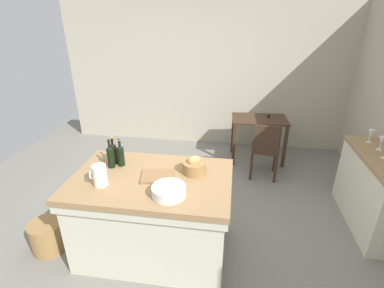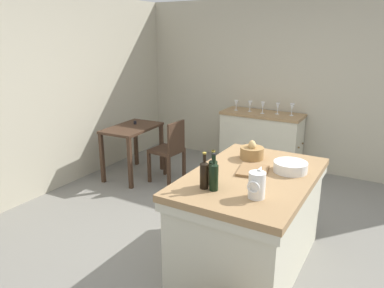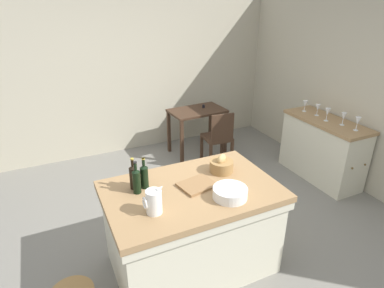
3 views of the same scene
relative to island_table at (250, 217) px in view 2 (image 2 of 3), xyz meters
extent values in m
plane|color=slate|center=(0.21, 0.42, -0.48)|extent=(6.76, 6.76, 0.00)
cube|color=#B2AA93|center=(0.21, 3.02, 0.82)|extent=(5.32, 0.12, 2.60)
cube|color=#B2AA93|center=(2.81, 0.42, 0.82)|extent=(0.12, 5.20, 2.60)
cube|color=#99754C|center=(0.00, 0.00, 0.39)|extent=(1.57, 1.02, 0.06)
cube|color=beige|center=(0.00, 0.00, 0.32)|extent=(1.55, 1.00, 0.08)
cube|color=beige|center=(0.00, 0.00, -0.06)|extent=(1.49, 0.94, 0.84)
cube|color=#99754C|center=(2.47, 0.79, 0.40)|extent=(0.52, 1.24, 0.04)
cube|color=beige|center=(2.47, 0.79, -0.05)|extent=(0.49, 1.21, 0.86)
sphere|color=brown|center=(2.36, 0.16, -0.01)|extent=(0.03, 0.03, 0.03)
sphere|color=brown|center=(2.59, 0.16, -0.01)|extent=(0.03, 0.03, 0.03)
cube|color=#3D281C|center=(1.20, 2.33, 0.27)|extent=(0.93, 0.61, 0.04)
cube|color=#3D281C|center=(0.80, 2.07, -0.12)|extent=(0.05, 0.05, 0.73)
cube|color=#3D281C|center=(1.63, 2.11, -0.12)|extent=(0.05, 0.05, 0.73)
cube|color=#3D281C|center=(0.77, 2.56, -0.12)|extent=(0.05, 0.05, 0.73)
cube|color=#3D281C|center=(1.60, 2.60, -0.12)|extent=(0.05, 0.05, 0.73)
cylinder|color=black|center=(1.35, 2.39, 0.31)|extent=(0.04, 0.04, 0.05)
cube|color=#3D281C|center=(1.27, 1.78, -0.01)|extent=(0.43, 0.43, 0.04)
cube|color=#3D281C|center=(1.26, 1.60, 0.22)|extent=(0.36, 0.06, 0.42)
cube|color=#3D281C|center=(1.46, 1.95, -0.26)|extent=(0.04, 0.04, 0.45)
cube|color=#3D281C|center=(1.11, 1.97, -0.26)|extent=(0.04, 0.04, 0.45)
cube|color=#3D281C|center=(1.44, 1.59, -0.26)|extent=(0.04, 0.04, 0.45)
cube|color=#3D281C|center=(1.08, 1.61, -0.26)|extent=(0.04, 0.04, 0.45)
cylinder|color=white|center=(-0.42, -0.20, 0.52)|extent=(0.13, 0.13, 0.20)
cone|color=white|center=(-0.36, -0.20, 0.63)|extent=(0.07, 0.04, 0.06)
torus|color=white|center=(-0.50, -0.20, 0.53)|extent=(0.02, 0.10, 0.10)
cylinder|color=white|center=(0.24, -0.27, 0.46)|extent=(0.30, 0.30, 0.09)
cylinder|color=olive|center=(0.40, 0.16, 0.47)|extent=(0.23, 0.23, 0.12)
ellipsoid|color=tan|center=(0.40, 0.16, 0.55)|extent=(0.15, 0.13, 0.10)
cube|color=olive|center=(0.06, 0.02, 0.43)|extent=(0.36, 0.31, 0.02)
cylinder|color=black|center=(-0.38, 0.20, 0.52)|extent=(0.07, 0.07, 0.20)
cone|color=black|center=(-0.38, 0.20, 0.63)|extent=(0.07, 0.07, 0.02)
cylinder|color=black|center=(-0.38, 0.20, 0.68)|extent=(0.03, 0.03, 0.07)
cylinder|color=#B29933|center=(-0.38, 0.20, 0.71)|extent=(0.03, 0.03, 0.01)
cylinder|color=black|center=(-0.47, 0.23, 0.52)|extent=(0.07, 0.07, 0.21)
cone|color=black|center=(-0.47, 0.23, 0.63)|extent=(0.07, 0.07, 0.02)
cylinder|color=black|center=(-0.47, 0.23, 0.68)|extent=(0.03, 0.03, 0.07)
cylinder|color=#B29933|center=(-0.47, 0.23, 0.71)|extent=(0.03, 0.03, 0.01)
cylinder|color=black|center=(-0.46, 0.15, 0.52)|extent=(0.07, 0.07, 0.21)
cone|color=black|center=(-0.46, 0.15, 0.64)|extent=(0.07, 0.07, 0.02)
cylinder|color=black|center=(-0.46, 0.15, 0.69)|extent=(0.03, 0.03, 0.07)
cylinder|color=black|center=(-0.46, 0.15, 0.72)|extent=(0.03, 0.03, 0.01)
cylinder|color=white|center=(2.51, 0.35, 0.42)|extent=(0.06, 0.06, 0.00)
cylinder|color=white|center=(2.51, 0.35, 0.46)|extent=(0.01, 0.01, 0.07)
cone|color=white|center=(2.51, 0.35, 0.55)|extent=(0.07, 0.07, 0.10)
cylinder|color=white|center=(2.50, 0.57, 0.42)|extent=(0.06, 0.06, 0.00)
cylinder|color=white|center=(2.50, 0.57, 0.46)|extent=(0.01, 0.01, 0.07)
cone|color=white|center=(2.50, 0.57, 0.54)|extent=(0.07, 0.07, 0.10)
cylinder|color=white|center=(2.43, 0.78, 0.42)|extent=(0.06, 0.06, 0.00)
cylinder|color=white|center=(2.43, 0.78, 0.46)|extent=(0.01, 0.01, 0.07)
cone|color=white|center=(2.43, 0.78, 0.55)|extent=(0.07, 0.07, 0.10)
cylinder|color=white|center=(2.48, 1.00, 0.42)|extent=(0.06, 0.06, 0.00)
cylinder|color=white|center=(2.48, 1.00, 0.46)|extent=(0.01, 0.01, 0.07)
cone|color=white|center=(2.48, 1.00, 0.54)|extent=(0.07, 0.07, 0.10)
cylinder|color=white|center=(2.44, 1.22, 0.42)|extent=(0.06, 0.06, 0.00)
cylinder|color=white|center=(2.44, 1.22, 0.46)|extent=(0.01, 0.01, 0.07)
cone|color=white|center=(2.44, 1.22, 0.54)|extent=(0.07, 0.07, 0.09)
camera|label=1|loc=(0.76, -2.32, 1.87)|focal=26.79mm
camera|label=2|loc=(-2.86, -1.05, 1.63)|focal=34.20mm
camera|label=3|loc=(-1.08, -2.30, 2.02)|focal=30.64mm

